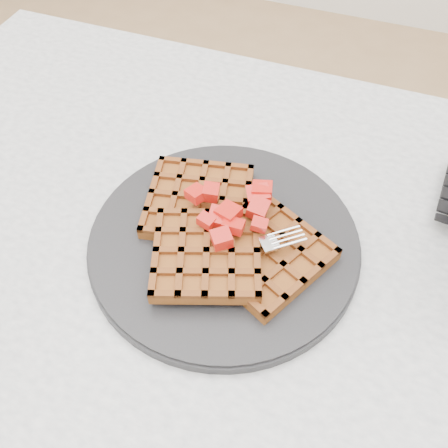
# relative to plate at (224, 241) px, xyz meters

# --- Properties ---
(table) EXTENTS (1.20, 0.80, 0.75)m
(table) POSITION_rel_plate_xyz_m (0.06, -0.03, -0.12)
(table) COLOR silver
(table) RESTS_ON ground
(plate) EXTENTS (0.31, 0.31, 0.02)m
(plate) POSITION_rel_plate_xyz_m (0.00, 0.00, 0.00)
(plate) COLOR black
(plate) RESTS_ON table
(waffles) EXTENTS (0.25, 0.22, 0.03)m
(waffles) POSITION_rel_plate_xyz_m (0.00, -0.00, 0.02)
(waffles) COLOR brown
(waffles) RESTS_ON plate
(strawberry_pile) EXTENTS (0.15, 0.15, 0.02)m
(strawberry_pile) POSITION_rel_plate_xyz_m (-0.00, 0.00, 0.05)
(strawberry_pile) COLOR #A80300
(strawberry_pile) RESTS_ON waffles
(fork) EXTENTS (0.15, 0.13, 0.02)m
(fork) POSITION_rel_plate_xyz_m (0.03, -0.03, 0.02)
(fork) COLOR silver
(fork) RESTS_ON plate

